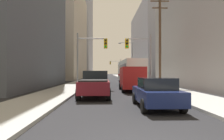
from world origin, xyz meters
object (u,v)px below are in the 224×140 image
at_px(cargo_van_red, 132,78).
at_px(traffic_signal_far_right, 116,65).
at_px(city_bus, 130,71).
at_px(traffic_signal_near_right, 140,52).
at_px(pickup_truck_maroon, 95,84).
at_px(sedan_navy, 156,93).
at_px(traffic_signal_near_left, 90,51).
at_px(sedan_blue, 102,77).
at_px(sedan_silver, 101,78).
at_px(sedan_green, 98,81).

xyz_separation_m(cargo_van_red, traffic_signal_far_right, (0.86, 46.47, 2.75)).
xyz_separation_m(city_bus, cargo_van_red, (-1.04, -9.58, -0.64)).
bearing_deg(traffic_signal_near_right, cargo_van_red, -116.74).
relative_size(cargo_van_red, traffic_signal_far_right, 0.87).
height_order(pickup_truck_maroon, cargo_van_red, cargo_van_red).
relative_size(sedan_navy, traffic_signal_far_right, 0.70).
height_order(cargo_van_red, sedan_navy, cargo_van_red).
height_order(traffic_signal_near_left, traffic_signal_near_right, same).
height_order(sedan_blue, traffic_signal_far_right, traffic_signal_far_right).
distance_m(sedan_silver, sedan_blue, 5.64).
height_order(pickup_truck_maroon, traffic_signal_near_right, traffic_signal_near_right).
relative_size(city_bus, sedan_navy, 2.75).
xyz_separation_m(pickup_truck_maroon, sedan_navy, (3.31, -4.60, -0.16)).
height_order(sedan_navy, traffic_signal_near_left, traffic_signal_near_left).
height_order(sedan_silver, traffic_signal_far_right, traffic_signal_far_right).
xyz_separation_m(sedan_silver, traffic_signal_near_left, (-0.89, -11.31, 3.25)).
bearing_deg(sedan_green, pickup_truck_maroon, -89.28).
xyz_separation_m(city_bus, sedan_silver, (-4.25, 4.16, -1.16)).
xyz_separation_m(pickup_truck_maroon, sedan_green, (-0.10, 8.04, -0.16)).
bearing_deg(city_bus, traffic_signal_far_right, 90.27).
distance_m(pickup_truck_maroon, traffic_signal_far_right, 51.03).
relative_size(cargo_van_red, sedan_silver, 1.24).
height_order(city_bus, traffic_signal_far_right, traffic_signal_far_right).
bearing_deg(traffic_signal_near_left, sedan_green, 59.82).
bearing_deg(traffic_signal_near_right, traffic_signal_far_right, 90.48).
height_order(city_bus, sedan_silver, city_bus).
distance_m(pickup_truck_maroon, sedan_navy, 5.67).
distance_m(sedan_navy, sedan_silver, 22.89).
xyz_separation_m(sedan_navy, sedan_green, (-3.41, 12.64, 0.00)).
xyz_separation_m(traffic_signal_near_left, traffic_signal_far_right, (4.96, 44.03, 0.02)).
distance_m(sedan_silver, traffic_signal_far_right, 33.13).
relative_size(sedan_silver, traffic_signal_near_left, 0.70).
bearing_deg(sedan_blue, sedan_silver, -91.10).
height_order(city_bus, sedan_blue, city_bus).
xyz_separation_m(sedan_blue, traffic_signal_near_left, (-1.00, -16.95, 3.25)).
xyz_separation_m(sedan_silver, sedan_blue, (0.11, 5.64, 0.00)).
xyz_separation_m(sedan_silver, traffic_signal_far_right, (4.07, 32.72, 3.27)).
height_order(traffic_signal_near_left, traffic_signal_far_right, same).
height_order(cargo_van_red, traffic_signal_near_right, traffic_signal_near_right).
bearing_deg(traffic_signal_near_right, traffic_signal_near_left, 180.00).
height_order(sedan_green, traffic_signal_far_right, traffic_signal_far_right).
relative_size(sedan_green, traffic_signal_near_left, 0.71).
bearing_deg(sedan_navy, sedan_silver, 98.24).
relative_size(pickup_truck_maroon, traffic_signal_far_right, 0.90).
bearing_deg(sedan_navy, sedan_green, 105.09).
height_order(traffic_signal_near_right, traffic_signal_far_right, same).
bearing_deg(sedan_silver, cargo_van_red, -76.84).
xyz_separation_m(sedan_green, traffic_signal_near_right, (4.57, -1.31, 3.23)).
xyz_separation_m(city_bus, sedan_navy, (-0.97, -18.49, -1.16)).
relative_size(sedan_green, sedan_blue, 1.00).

